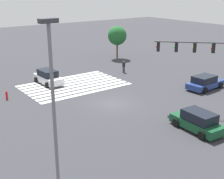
# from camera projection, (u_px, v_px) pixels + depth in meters

# --- Properties ---
(ground_plane) EXTENTS (132.20, 132.20, 0.00)m
(ground_plane) POSITION_uv_depth(u_px,v_px,m) (112.00, 103.00, 30.31)
(ground_plane) COLOR #333338
(crosswalk_markings) EXTENTS (11.41, 7.25, 0.01)m
(crosswalk_markings) POSITION_uv_depth(u_px,v_px,m) (74.00, 85.00, 35.97)
(crosswalk_markings) COLOR silver
(crosswalk_markings) RESTS_ON ground_plane
(traffic_signal_mast) EXTENTS (5.33, 5.33, 6.38)m
(traffic_signal_mast) POSITION_uv_depth(u_px,v_px,m) (205.00, 57.00, 27.60)
(traffic_signal_mast) COLOR #47474C
(traffic_signal_mast) RESTS_ON ground_plane
(car_0) EXTENTS (2.15, 4.49, 1.63)m
(car_0) POSITION_uv_depth(u_px,v_px,m) (48.00, 77.00, 36.31)
(car_0) COLOR silver
(car_0) RESTS_ON ground_plane
(car_1) EXTENTS (4.71, 2.35, 1.52)m
(car_1) POSITION_uv_depth(u_px,v_px,m) (205.00, 83.00, 34.43)
(car_1) COLOR navy
(car_1) RESTS_ON ground_plane
(car_2) EXTENTS (2.25, 4.46, 1.61)m
(car_2) POSITION_uv_depth(u_px,v_px,m) (198.00, 121.00, 24.37)
(car_2) COLOR #144728
(car_2) RESTS_ON ground_plane
(pedestrian) EXTENTS (0.41, 0.41, 1.57)m
(pedestrian) POSITION_uv_depth(u_px,v_px,m) (124.00, 66.00, 40.97)
(pedestrian) COLOR #38383D
(pedestrian) RESTS_ON ground_plane
(street_light_pole_a) EXTENTS (0.80, 0.36, 9.55)m
(street_light_pole_a) POSITION_uv_depth(u_px,v_px,m) (54.00, 108.00, 13.99)
(street_light_pole_a) COLOR slate
(street_light_pole_a) RESTS_ON ground_plane
(tree_corner_b) EXTENTS (2.92, 2.92, 5.05)m
(tree_corner_b) POSITION_uv_depth(u_px,v_px,m) (117.00, 36.00, 48.31)
(tree_corner_b) COLOR brown
(tree_corner_b) RESTS_ON ground_plane
(fire_hydrant) EXTENTS (0.22, 0.22, 0.86)m
(fire_hydrant) POSITION_uv_depth(u_px,v_px,m) (7.00, 95.00, 31.29)
(fire_hydrant) COLOR red
(fire_hydrant) RESTS_ON ground_plane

